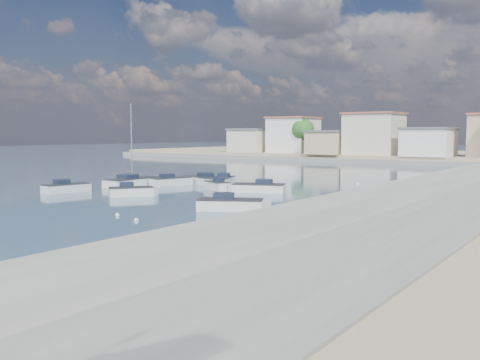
# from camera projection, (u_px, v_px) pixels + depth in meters

# --- Properties ---
(ground) EXTENTS (400.00, 400.00, 0.00)m
(ground) POSITION_uv_depth(u_px,v_px,m) (376.00, 178.00, 68.07)
(ground) COLOR #334C67
(ground) RESTS_ON ground
(breakwater) EXTENTS (2.00, 31.02, 0.35)m
(breakwater) POSITION_uv_depth(u_px,v_px,m) (331.00, 203.00, 41.92)
(breakwater) COLOR black
(breakwater) RESTS_ON ground
(far_shore_land) EXTENTS (160.00, 40.00, 1.40)m
(far_shore_land) POSITION_uv_depth(u_px,v_px,m) (471.00, 157.00, 110.16)
(far_shore_land) COLOR gray
(far_shore_land) RESTS_ON ground
(far_shore_quay) EXTENTS (160.00, 2.50, 0.80)m
(far_shore_quay) POSITION_uv_depth(u_px,v_px,m) (443.00, 163.00, 93.17)
(far_shore_quay) COLOR slate
(far_shore_quay) RESTS_ON ground
(motorboat_a) EXTENTS (2.38, 4.96, 1.48)m
(motorboat_a) POSITION_uv_depth(u_px,v_px,m) (69.00, 188.00, 51.13)
(motorboat_a) COLOR silver
(motorboat_a) RESTS_ON ground
(motorboat_b) EXTENTS (3.53, 4.06, 1.48)m
(motorboat_b) POSITION_uv_depth(u_px,v_px,m) (134.00, 192.00, 48.05)
(motorboat_b) COLOR silver
(motorboat_b) RESTS_ON ground
(motorboat_c) EXTENTS (6.11, 4.13, 1.48)m
(motorboat_c) POSITION_uv_depth(u_px,v_px,m) (202.00, 180.00, 60.04)
(motorboat_c) COLOR silver
(motorboat_c) RESTS_ON ground
(motorboat_d) EXTENTS (5.55, 3.72, 1.48)m
(motorboat_d) POSITION_uv_depth(u_px,v_px,m) (256.00, 188.00, 51.14)
(motorboat_d) COLOR silver
(motorboat_d) RESTS_ON ground
(motorboat_e) EXTENTS (3.08, 5.05, 1.48)m
(motorboat_e) POSITION_uv_depth(u_px,v_px,m) (173.00, 182.00, 58.32)
(motorboat_e) COLOR silver
(motorboat_e) RESTS_ON ground
(motorboat_f) EXTENTS (3.78, 2.74, 1.48)m
(motorboat_f) POSITION_uv_depth(u_px,v_px,m) (216.00, 186.00, 53.57)
(motorboat_f) COLOR silver
(motorboat_f) RESTS_ON ground
(motorboat_g) EXTENTS (3.55, 5.25, 1.48)m
(motorboat_g) POSITION_uv_depth(u_px,v_px,m) (222.00, 182.00, 58.42)
(motorboat_g) COLOR silver
(motorboat_g) RESTS_ON ground
(motorboat_h) EXTENTS (5.18, 3.99, 1.48)m
(motorboat_h) POSITION_uv_depth(u_px,v_px,m) (234.00, 205.00, 39.23)
(motorboat_h) COLOR silver
(motorboat_h) RESTS_ON ground
(sailboat) EXTENTS (2.80, 7.48, 9.00)m
(sailboat) POSITION_uv_depth(u_px,v_px,m) (134.00, 182.00, 57.77)
(sailboat) COLOR silver
(sailboat) RESTS_ON ground
(mooring_buoys) EXTENTS (14.27, 31.72, 0.31)m
(mooring_buoys) POSITION_uv_depth(u_px,v_px,m) (268.00, 200.00, 44.61)
(mooring_buoys) COLOR white
(mooring_buoys) RESTS_ON ground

